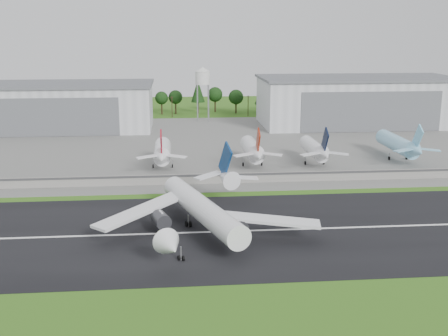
{
  "coord_description": "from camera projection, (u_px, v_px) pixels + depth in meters",
  "views": [
    {
      "loc": [
        -21.15,
        -121.65,
        49.27
      ],
      "look_at": [
        -6.52,
        40.0,
        9.0
      ],
      "focal_mm": 45.0,
      "sensor_mm": 36.0,
      "label": 1
    }
  ],
  "objects": [
    {
      "name": "treeline",
      "position": [
        209.0,
        113.0,
        339.13
      ],
      "size": [
        320.0,
        16.0,
        22.0
      ],
      "primitive_type": null,
      "color": "black",
      "rests_on": "ground"
    },
    {
      "name": "ground",
      "position": [
        267.0,
        246.0,
        131.3
      ],
      "size": [
        600.0,
        600.0,
        0.0
      ],
      "primitive_type": "plane",
      "color": "#306217",
      "rests_on": "ground"
    },
    {
      "name": "hangar_east",
      "position": [
        357.0,
        101.0,
        294.24
      ],
      "size": [
        102.0,
        47.0,
        25.2
      ],
      "color": "silver",
      "rests_on": "ground"
    },
    {
      "name": "runway",
      "position": [
        261.0,
        231.0,
        140.96
      ],
      "size": [
        320.0,
        60.0,
        0.1
      ],
      "primitive_type": "cube",
      "color": "black",
      "rests_on": "ground"
    },
    {
      "name": "parked_jet_skyblue",
      "position": [
        400.0,
        145.0,
        214.34
      ],
      "size": [
        7.36,
        37.29,
        16.85
      ],
      "color": "#88CCEC",
      "rests_on": "ground"
    },
    {
      "name": "main_airliner",
      "position": [
        202.0,
        214.0,
        138.1
      ],
      "size": [
        54.48,
        57.85,
        18.17
      ],
      "rotation": [
        0.0,
        0.0,
        3.46
      ],
      "color": "white",
      "rests_on": "runway"
    },
    {
      "name": "utility_poles",
      "position": [
        210.0,
        117.0,
        324.63
      ],
      "size": [
        230.0,
        3.0,
        12.0
      ],
      "primitive_type": null,
      "color": "black",
      "rests_on": "ground"
    },
    {
      "name": "blast_fence",
      "position": [
        240.0,
        178.0,
        184.02
      ],
      "size": [
        240.0,
        0.61,
        3.5
      ],
      "color": "gray",
      "rests_on": "ground"
    },
    {
      "name": "ground_vehicle",
      "position": [
        167.0,
        232.0,
        138.29
      ],
      "size": [
        4.77,
        3.27,
        1.21
      ],
      "primitive_type": "imported",
      "rotation": [
        0.0,
        0.0,
        1.25
      ],
      "color": "#C0E11A",
      "rests_on": "runway"
    },
    {
      "name": "runway_centerline",
      "position": [
        261.0,
        230.0,
        140.94
      ],
      "size": [
        220.0,
        1.0,
        0.02
      ],
      "primitive_type": "cube",
      "color": "white",
      "rests_on": "runway"
    },
    {
      "name": "water_tower",
      "position": [
        203.0,
        76.0,
        303.78
      ],
      "size": [
        8.4,
        8.4,
        29.4
      ],
      "color": "#99999E",
      "rests_on": "ground"
    },
    {
      "name": "hangar_west",
      "position": [
        56.0,
        106.0,
        280.92
      ],
      "size": [
        97.0,
        44.0,
        23.2
      ],
      "color": "silver",
      "rests_on": "ground"
    },
    {
      "name": "parked_jet_red_b",
      "position": [
        253.0,
        150.0,
        204.46
      ],
      "size": [
        7.36,
        31.29,
        16.8
      ],
      "color": "white",
      "rests_on": "ground"
    },
    {
      "name": "apron",
      "position": [
        222.0,
        144.0,
        247.29
      ],
      "size": [
        320.0,
        150.0,
        0.1
      ],
      "primitive_type": "cube",
      "color": "slate",
      "rests_on": "ground"
    },
    {
      "name": "parked_jet_navy",
      "position": [
        316.0,
        150.0,
        206.53
      ],
      "size": [
        7.36,
        31.29,
        16.61
      ],
      "color": "white",
      "rests_on": "ground"
    },
    {
      "name": "parked_jet_red_a",
      "position": [
        162.0,
        152.0,
        201.58
      ],
      "size": [
        7.36,
        31.29,
        16.78
      ],
      "color": "white",
      "rests_on": "ground"
    }
  ]
}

